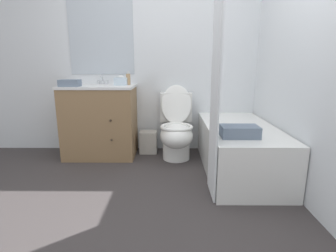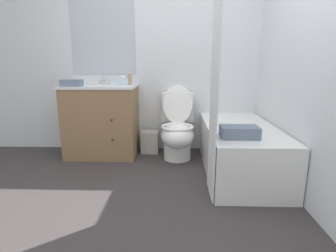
% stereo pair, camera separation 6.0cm
% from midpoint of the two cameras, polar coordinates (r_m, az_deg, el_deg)
% --- Properties ---
extents(ground_plane, '(14.00, 14.00, 0.00)m').
position_cam_midpoint_polar(ground_plane, '(2.12, -1.91, -18.62)').
color(ground_plane, '#383333').
extents(wall_back, '(8.00, 0.06, 2.50)m').
position_cam_midpoint_polar(wall_back, '(3.43, -0.37, 15.57)').
color(wall_back, silver).
rests_on(wall_back, ground_plane).
extents(wall_right, '(0.05, 2.60, 2.50)m').
position_cam_midpoint_polar(wall_right, '(2.82, 25.44, 14.72)').
color(wall_right, silver).
rests_on(wall_right, ground_plane).
extents(vanity_cabinet, '(0.86, 0.57, 0.87)m').
position_cam_midpoint_polar(vanity_cabinet, '(3.32, -13.65, 1.30)').
color(vanity_cabinet, olive).
rests_on(vanity_cabinet, ground_plane).
extents(sink_faucet, '(0.14, 0.12, 0.12)m').
position_cam_midpoint_polar(sink_faucet, '(3.45, -13.22, 9.50)').
color(sink_faucet, silver).
rests_on(sink_faucet, vanity_cabinet).
extents(toilet, '(0.39, 0.68, 0.87)m').
position_cam_midpoint_polar(toilet, '(3.15, 2.61, -0.91)').
color(toilet, white).
rests_on(toilet, ground_plane).
extents(bathtub, '(0.70, 1.47, 0.49)m').
position_cam_midpoint_polar(bathtub, '(2.89, 15.82, -4.72)').
color(bathtub, white).
rests_on(bathtub, ground_plane).
extents(shower_curtain, '(0.02, 0.36, 1.94)m').
position_cam_midpoint_polar(shower_curtain, '(2.17, 10.90, 9.24)').
color(shower_curtain, white).
rests_on(shower_curtain, ground_plane).
extents(wastebasket, '(0.22, 0.18, 0.28)m').
position_cam_midpoint_polar(wastebasket, '(3.39, -3.47, -3.45)').
color(wastebasket, '#B7B2A8').
rests_on(wastebasket, ground_plane).
extents(tissue_box, '(0.15, 0.13, 0.11)m').
position_cam_midpoint_polar(tissue_box, '(3.22, -9.35, 9.62)').
color(tissue_box, silver).
rests_on(tissue_box, vanity_cabinet).
extents(soap_dispenser, '(0.05, 0.05, 0.16)m').
position_cam_midpoint_polar(soap_dispenser, '(3.25, -7.80, 10.14)').
color(soap_dispenser, tan).
rests_on(soap_dispenser, vanity_cabinet).
extents(hand_towel_folded, '(0.22, 0.14, 0.08)m').
position_cam_midpoint_polar(hand_towel_folded, '(3.19, -19.72, 8.83)').
color(hand_towel_folded, slate).
rests_on(hand_towel_folded, vanity_cabinet).
extents(bath_towel_folded, '(0.33, 0.19, 0.10)m').
position_cam_midpoint_polar(bath_towel_folded, '(2.38, 15.96, -1.25)').
color(bath_towel_folded, slate).
rests_on(bath_towel_folded, bathtub).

